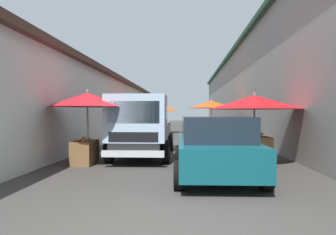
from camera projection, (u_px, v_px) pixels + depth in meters
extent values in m
plane|color=#3D3A38|center=(181.00, 140.00, 16.72)|extent=(90.00, 90.00, 0.00)
cube|color=silver|center=(73.00, 110.00, 19.39)|extent=(49.50, 7.00, 3.48)
cube|color=#4C3328|center=(73.00, 82.00, 19.36)|extent=(49.80, 7.50, 0.24)
cube|color=gray|center=(295.00, 91.00, 18.47)|extent=(49.50, 7.00, 5.84)
cube|color=#284C38|center=(295.00, 44.00, 18.43)|extent=(49.80, 7.50, 0.24)
cylinder|color=#9E9EA3|center=(144.00, 120.00, 17.34)|extent=(0.06, 0.06, 2.22)
cone|color=red|center=(143.00, 105.00, 17.33)|extent=(2.20, 2.20, 0.36)
sphere|color=#9E9EA3|center=(143.00, 101.00, 17.33)|extent=(0.07, 0.07, 0.07)
cube|color=olive|center=(139.00, 132.00, 17.22)|extent=(0.71, 0.71, 0.77)
sphere|color=orange|center=(136.00, 124.00, 17.19)|extent=(0.09, 0.09, 0.09)
sphere|color=orange|center=(142.00, 125.00, 17.33)|extent=(0.09, 0.09, 0.09)
sphere|color=orange|center=(143.00, 125.00, 17.08)|extent=(0.09, 0.09, 0.09)
sphere|color=orange|center=(138.00, 125.00, 17.41)|extent=(0.09, 0.09, 0.09)
sphere|color=orange|center=(135.00, 125.00, 17.11)|extent=(0.09, 0.09, 0.09)
sphere|color=orange|center=(143.00, 125.00, 17.41)|extent=(0.09, 0.09, 0.09)
cylinder|color=#9E9EA3|center=(254.00, 129.00, 8.86)|extent=(0.06, 0.06, 2.08)
cone|color=red|center=(254.00, 102.00, 8.84)|extent=(2.78, 2.78, 0.43)
sphere|color=#9E9EA3|center=(254.00, 94.00, 8.84)|extent=(0.07, 0.07, 0.07)
cube|color=#9E7547|center=(260.00, 150.00, 8.98)|extent=(0.86, 0.62, 0.79)
sphere|color=orange|center=(261.00, 135.00, 9.21)|extent=(0.09, 0.09, 0.09)
sphere|color=orange|center=(259.00, 135.00, 9.13)|extent=(0.09, 0.09, 0.09)
sphere|color=orange|center=(254.00, 136.00, 8.95)|extent=(0.09, 0.09, 0.09)
sphere|color=orange|center=(262.00, 134.00, 8.86)|extent=(0.09, 0.09, 0.09)
sphere|color=orange|center=(256.00, 135.00, 8.97)|extent=(0.09, 0.09, 0.09)
cylinder|color=#9E9EA3|center=(164.00, 119.00, 22.18)|extent=(0.06, 0.06, 2.13)
cone|color=#D84C14|center=(164.00, 108.00, 22.17)|extent=(2.23, 2.23, 0.42)
sphere|color=#9E9EA3|center=(164.00, 105.00, 22.16)|extent=(0.07, 0.07, 0.07)
cube|color=#9E7547|center=(164.00, 128.00, 22.38)|extent=(0.77, 0.65, 0.71)
sphere|color=orange|center=(167.00, 123.00, 22.61)|extent=(0.09, 0.09, 0.09)
sphere|color=orange|center=(166.00, 123.00, 22.60)|extent=(0.09, 0.09, 0.09)
sphere|color=orange|center=(166.00, 123.00, 22.12)|extent=(0.09, 0.09, 0.09)
sphere|color=orange|center=(164.00, 123.00, 22.16)|extent=(0.09, 0.09, 0.09)
sphere|color=orange|center=(167.00, 123.00, 22.50)|extent=(0.09, 0.09, 0.09)
sphere|color=orange|center=(167.00, 123.00, 22.45)|extent=(0.09, 0.09, 0.09)
cylinder|color=#9E9EA3|center=(88.00, 129.00, 8.57)|extent=(0.06, 0.06, 2.15)
cone|color=red|center=(87.00, 100.00, 8.55)|extent=(2.27, 2.27, 0.43)
sphere|color=#9E9EA3|center=(87.00, 91.00, 8.55)|extent=(0.07, 0.07, 0.07)
cube|color=brown|center=(85.00, 152.00, 8.68)|extent=(0.97, 0.59, 0.70)
sphere|color=orange|center=(89.00, 138.00, 8.99)|extent=(0.09, 0.09, 0.09)
sphere|color=orange|center=(77.00, 140.00, 8.45)|extent=(0.09, 0.09, 0.09)
sphere|color=orange|center=(83.00, 140.00, 8.35)|extent=(0.09, 0.09, 0.09)
sphere|color=orange|center=(83.00, 139.00, 8.71)|extent=(0.09, 0.09, 0.09)
sphere|color=orange|center=(84.00, 138.00, 8.60)|extent=(0.09, 0.09, 0.09)
cylinder|color=#9E9EA3|center=(211.00, 119.00, 18.16)|extent=(0.06, 0.06, 2.32)
cone|color=#D84C14|center=(211.00, 104.00, 18.15)|extent=(2.82, 2.82, 0.47)
sphere|color=#9E9EA3|center=(212.00, 100.00, 18.14)|extent=(0.07, 0.07, 0.07)
cube|color=brown|center=(212.00, 132.00, 18.17)|extent=(0.91, 0.59, 0.72)
sphere|color=orange|center=(210.00, 124.00, 18.40)|extent=(0.09, 0.09, 0.09)
sphere|color=orange|center=(214.00, 125.00, 17.99)|extent=(0.09, 0.09, 0.09)
sphere|color=orange|center=(209.00, 126.00, 17.88)|extent=(0.09, 0.09, 0.09)
sphere|color=orange|center=(211.00, 125.00, 18.19)|extent=(0.09, 0.09, 0.09)
cube|color=#0F4C56|center=(214.00, 152.00, 7.07)|extent=(3.94, 1.82, 0.64)
cube|color=#19232D|center=(215.00, 128.00, 6.91)|extent=(2.38, 1.58, 0.56)
cube|color=black|center=(206.00, 151.00, 8.98)|extent=(0.14, 1.65, 0.20)
cube|color=silver|center=(187.00, 142.00, 9.02)|extent=(0.07, 0.24, 0.14)
cube|color=silver|center=(225.00, 142.00, 8.98)|extent=(0.07, 0.24, 0.14)
cylinder|color=black|center=(179.00, 155.00, 8.43)|extent=(0.61, 0.22, 0.60)
cylinder|color=black|center=(238.00, 156.00, 8.37)|extent=(0.61, 0.22, 0.60)
cylinder|color=black|center=(179.00, 175.00, 5.78)|extent=(0.61, 0.22, 0.60)
cylinder|color=black|center=(266.00, 175.00, 5.72)|extent=(0.61, 0.22, 0.60)
cube|color=black|center=(144.00, 142.00, 10.50)|extent=(4.82, 1.53, 0.36)
cube|color=#ADC6E0|center=(137.00, 118.00, 8.86)|extent=(1.56, 1.77, 1.40)
cube|color=#19232D|center=(133.00, 112.00, 8.12)|extent=(0.08, 1.47, 0.63)
cube|color=#19232D|center=(137.00, 112.00, 8.85)|extent=(1.07, 1.79, 0.45)
cube|color=black|center=(133.00, 137.00, 8.12)|extent=(0.08, 1.40, 0.28)
cube|color=silver|center=(133.00, 154.00, 8.04)|extent=(0.14, 1.75, 0.18)
cube|color=gray|center=(168.00, 129.00, 11.27)|extent=(3.16, 0.10, 0.50)
cube|color=gray|center=(126.00, 128.00, 11.35)|extent=(3.16, 0.10, 0.50)
cube|color=gray|center=(151.00, 127.00, 12.86)|extent=(0.08, 1.65, 0.50)
cylinder|color=black|center=(166.00, 152.00, 8.83)|extent=(0.72, 0.23, 0.72)
cylinder|color=black|center=(109.00, 151.00, 8.91)|extent=(0.72, 0.23, 0.72)
cylinder|color=black|center=(170.00, 142.00, 11.90)|extent=(0.72, 0.23, 0.72)
cylinder|color=black|center=(128.00, 141.00, 11.98)|extent=(0.72, 0.23, 0.72)
cylinder|color=#665B4C|center=(157.00, 141.00, 12.16)|extent=(0.14, 0.14, 0.76)
cylinder|color=#665B4C|center=(154.00, 140.00, 12.24)|extent=(0.14, 0.14, 0.76)
cube|color=#33518C|center=(156.00, 125.00, 12.19)|extent=(0.39, 0.49, 0.57)
sphere|color=#A57A5B|center=(156.00, 115.00, 12.19)|extent=(0.21, 0.21, 0.21)
cylinder|color=#33518C|center=(161.00, 124.00, 12.04)|extent=(0.08, 0.08, 0.52)
cylinder|color=#33518C|center=(150.00, 124.00, 12.34)|extent=(0.08, 0.08, 0.52)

